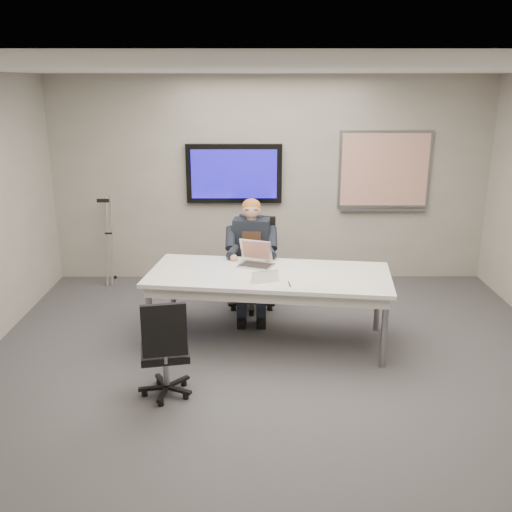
{
  "coord_description": "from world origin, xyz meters",
  "views": [
    {
      "loc": [
        -0.23,
        -4.79,
        2.71
      ],
      "look_at": [
        -0.21,
        0.9,
        0.96
      ],
      "focal_mm": 40.0,
      "sensor_mm": 36.0,
      "label": 1
    }
  ],
  "objects_px": {
    "conference_table": "(269,281)",
    "office_chair_far": "(253,280)",
    "office_chair_near": "(166,366)",
    "seated_person": "(251,271)",
    "laptop": "(256,259)"
  },
  "relations": [
    {
      "from": "conference_table",
      "to": "office_chair_far",
      "type": "xyz_separation_m",
      "value": [
        -0.17,
        0.98,
        -0.34
      ]
    },
    {
      "from": "office_chair_near",
      "to": "seated_person",
      "type": "xyz_separation_m",
      "value": [
        0.75,
        1.86,
        0.27
      ]
    },
    {
      "from": "office_chair_near",
      "to": "seated_person",
      "type": "height_order",
      "value": "seated_person"
    },
    {
      "from": "office_chair_far",
      "to": "laptop",
      "type": "relative_size",
      "value": 2.46
    },
    {
      "from": "seated_person",
      "to": "office_chair_near",
      "type": "bearing_deg",
      "value": -106.62
    },
    {
      "from": "office_chair_near",
      "to": "seated_person",
      "type": "bearing_deg",
      "value": -122.8
    },
    {
      "from": "conference_table",
      "to": "office_chair_far",
      "type": "relative_size",
      "value": 2.34
    },
    {
      "from": "seated_person",
      "to": "conference_table",
      "type": "bearing_deg",
      "value": -69.89
    },
    {
      "from": "conference_table",
      "to": "office_chair_far",
      "type": "distance_m",
      "value": 1.05
    },
    {
      "from": "office_chair_far",
      "to": "seated_person",
      "type": "relative_size",
      "value": 0.81
    },
    {
      "from": "seated_person",
      "to": "laptop",
      "type": "xyz_separation_m",
      "value": [
        0.05,
        -0.43,
        0.28
      ]
    },
    {
      "from": "office_chair_near",
      "to": "laptop",
      "type": "xyz_separation_m",
      "value": [
        0.8,
        1.43,
        0.55
      ]
    },
    {
      "from": "conference_table",
      "to": "laptop",
      "type": "relative_size",
      "value": 5.77
    },
    {
      "from": "office_chair_far",
      "to": "conference_table",
      "type": "bearing_deg",
      "value": -62.07
    },
    {
      "from": "conference_table",
      "to": "office_chair_near",
      "type": "distance_m",
      "value": 1.53
    }
  ]
}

